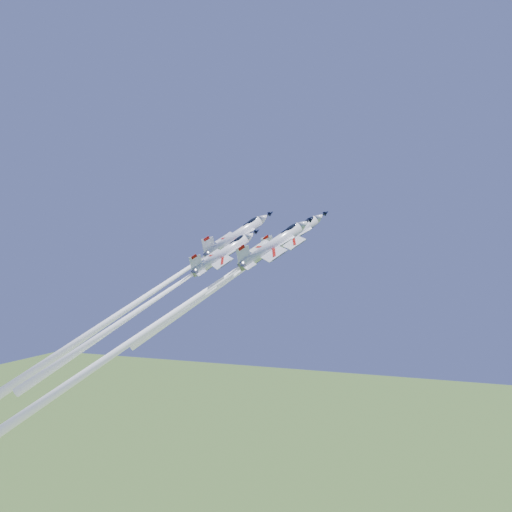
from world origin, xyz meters
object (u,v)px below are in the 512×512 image
(jet_lead, at_px, (239,272))
(jet_right, at_px, (161,321))
(jet_left, at_px, (149,294))
(jet_slot, at_px, (150,303))

(jet_lead, height_order, jet_right, jet_lead)
(jet_right, bearing_deg, jet_lead, 104.21)
(jet_lead, relative_size, jet_left, 0.75)
(jet_left, xyz_separation_m, jet_right, (6.34, -6.36, -3.97))
(jet_left, relative_size, jet_right, 0.87)
(jet_right, height_order, jet_slot, jet_right)
(jet_right, distance_m, jet_slot, 4.11)
(jet_lead, bearing_deg, jet_slot, -85.37)
(jet_right, xyz_separation_m, jet_slot, (-2.75, 0.87, 2.93))
(jet_lead, bearing_deg, jet_right, -75.79)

